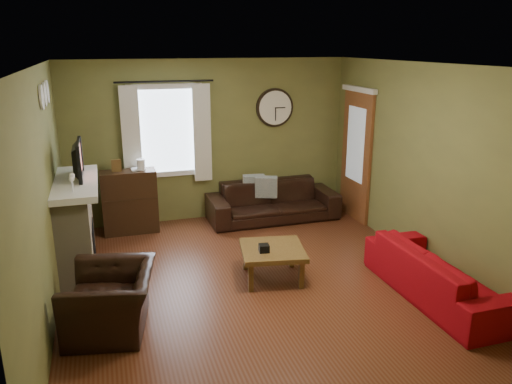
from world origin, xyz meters
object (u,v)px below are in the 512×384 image
object	(u,v)px
sofa_red	(439,273)
coffee_table	(272,263)
armchair	(111,300)
bookshelf	(130,202)
sofa_brown	(273,201)

from	to	relation	value
sofa_red	coffee_table	size ratio (longest dim) A/B	2.64
armchair	coffee_table	size ratio (longest dim) A/B	1.28
bookshelf	sofa_red	bearing A→B (deg)	-44.48
sofa_brown	armchair	xyz separation A→B (m)	(-2.67, -2.66, 0.01)
bookshelf	coffee_table	bearing A→B (deg)	-54.02
coffee_table	sofa_red	bearing A→B (deg)	-31.39
sofa_red	armchair	xyz separation A→B (m)	(-3.61, 0.43, 0.02)
sofa_brown	sofa_red	world-z (taller)	sofa_brown
sofa_brown	armchair	bearing A→B (deg)	-135.02
sofa_brown	sofa_red	xyz separation A→B (m)	(0.95, -3.09, -0.02)
armchair	bookshelf	bearing A→B (deg)	-176.57
sofa_red	sofa_brown	bearing A→B (deg)	17.04
armchair	coffee_table	world-z (taller)	armchair
bookshelf	sofa_brown	bearing A→B (deg)	-2.30
sofa_brown	coffee_table	size ratio (longest dim) A/B	2.79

